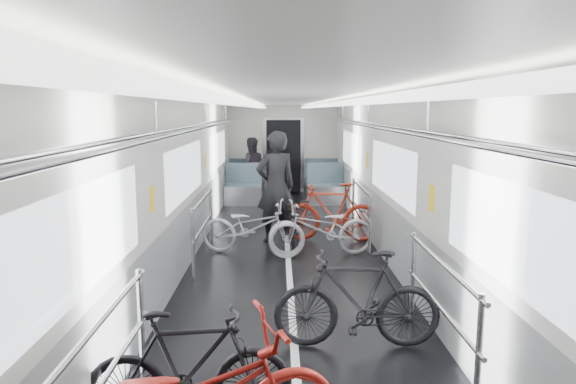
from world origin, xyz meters
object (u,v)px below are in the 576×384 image
at_px(bike_right_near, 357,299).
at_px(bike_aisle, 291,219).
at_px(bike_left_far, 252,227).
at_px(bike_right_mid, 322,229).
at_px(bike_left_mid, 190,368).
at_px(person_standing, 276,187).
at_px(person_seated, 251,167).
at_px(bike_right_far, 331,212).

height_order(bike_right_near, bike_aisle, bike_right_near).
distance_m(bike_left_far, bike_right_mid, 1.11).
height_order(bike_left_mid, bike_aisle, bike_left_mid).
xyz_separation_m(bike_left_mid, person_standing, (0.60, 5.31, 0.52)).
distance_m(bike_right_near, person_seated, 8.84).
distance_m(bike_right_far, bike_aisle, 0.72).
bearing_deg(bike_right_mid, bike_left_mid, -28.19).
relative_size(bike_right_near, bike_right_mid, 0.95).
bearing_deg(bike_left_mid, bike_right_near, -54.27).
xyz_separation_m(bike_right_mid, bike_right_far, (0.24, 0.97, 0.07)).
bearing_deg(person_standing, bike_left_far, 46.31).
relative_size(bike_right_mid, person_seated, 1.07).
height_order(bike_left_far, bike_right_near, bike_right_near).
height_order(bike_left_far, bike_aisle, bike_left_far).
xyz_separation_m(bike_left_mid, bike_right_far, (1.56, 5.29, 0.07)).
relative_size(bike_left_mid, bike_right_far, 0.86).
height_order(person_standing, person_seated, person_standing).
relative_size(bike_left_far, person_seated, 1.05).
height_order(bike_left_mid, person_standing, person_standing).
distance_m(bike_right_near, bike_right_far, 4.07).
height_order(bike_left_mid, bike_left_far, bike_left_mid).
height_order(bike_right_far, person_seated, person_seated).
bearing_deg(person_seated, person_standing, 88.47).
distance_m(bike_right_mid, person_seated, 5.79).
bearing_deg(bike_aisle, bike_right_near, -85.10).
height_order(bike_left_mid, bike_right_mid, bike_right_mid).
relative_size(bike_left_far, person_standing, 0.86).
bearing_deg(person_seated, bike_aisle, 91.38).
bearing_deg(person_standing, bike_right_far, 160.74).
bearing_deg(person_standing, bike_left_mid, 64.98).
bearing_deg(bike_left_mid, person_standing, -12.03).
bearing_deg(person_seated, bike_right_mid, 94.17).
relative_size(bike_right_mid, bike_aisle, 1.08).
height_order(bike_right_mid, person_standing, person_standing).
distance_m(bike_right_near, person_standing, 4.19).
relative_size(bike_left_far, bike_right_mid, 0.98).
distance_m(bike_left_far, bike_right_far, 1.55).
xyz_separation_m(bike_left_mid, bike_aisle, (0.86, 5.21, -0.03)).
relative_size(bike_left_mid, bike_left_far, 0.89).
distance_m(bike_right_near, bike_aisle, 4.02).
bearing_deg(bike_left_far, person_seated, 13.02).
height_order(bike_aisle, person_standing, person_standing).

